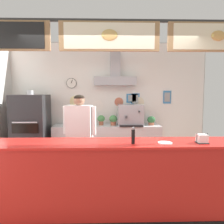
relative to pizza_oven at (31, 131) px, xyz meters
The scene contains 14 objects.
ground_plane 2.64m from the pizza_oven, 46.28° to the right, with size 5.85×5.85×0.00m, color brown.
back_wall_assembly 1.95m from the pizza_oven, 15.54° to the left, with size 4.85×2.49×2.92m.
service_counter 2.69m from the pizza_oven, 49.69° to the right, with size 4.33×0.60×1.05m.
back_prep_counter 1.76m from the pizza_oven, ahead, with size 2.51×0.56×0.93m.
pizza_oven is the anchor object (origin of this frame).
shop_worker 1.54m from the pizza_oven, 38.86° to the right, with size 0.61×0.30×1.66m.
espresso_machine 2.29m from the pizza_oven, ahead, with size 0.59×0.48×0.49m.
potted_basil 1.21m from the pizza_oven, ahead, with size 0.20×0.20×0.26m.
potted_oregano 2.77m from the pizza_oven, ahead, with size 0.19×0.19×0.21m.
potted_rosemary 1.60m from the pizza_oven, ahead, with size 0.18×0.18×0.24m.
potted_sage 1.88m from the pizza_oven, ahead, with size 0.19×0.19×0.24m.
pepper_grinder 2.97m from the pizza_oven, 46.62° to the right, with size 0.05×0.05×0.22m.
napkin_holder 3.63m from the pizza_oven, 36.06° to the right, with size 0.15×0.14×0.13m.
condiment_plate 3.25m from the pizza_oven, 41.10° to the right, with size 0.18×0.18×0.01m.
Camera 1 is at (-0.05, -3.06, 1.72)m, focal length 34.89 mm.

